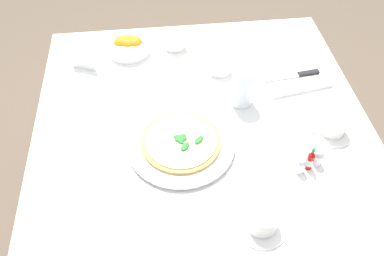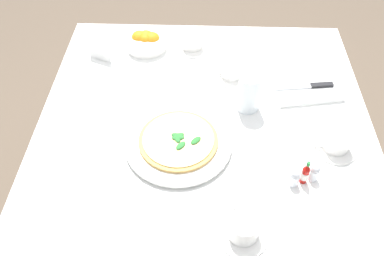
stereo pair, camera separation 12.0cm
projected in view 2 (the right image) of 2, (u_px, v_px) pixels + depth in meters
ground_plane at (201, 233)px, 1.79m from camera, size 8.00×8.00×0.00m
dining_table at (204, 148)px, 1.35m from camera, size 1.03×1.03×0.73m
pizza_plate at (178, 143)px, 1.17m from camera, size 0.31×0.31×0.02m
pizza at (178, 140)px, 1.16m from camera, size 0.23×0.23×0.02m
coffee_cup_left_edge at (192, 41)px, 1.48m from camera, size 0.13×0.13×0.06m
coffee_cup_far_left at (232, 70)px, 1.37m from camera, size 0.13×0.13×0.06m
coffee_cup_center_back at (243, 229)px, 0.97m from camera, size 0.13×0.13×0.06m
coffee_cup_near_right at (337, 141)px, 1.15m from camera, size 0.13×0.13×0.07m
water_glass_right_edge at (249, 94)px, 1.25m from camera, size 0.07×0.07×0.13m
napkin_folded at (307, 89)px, 1.33m from camera, size 0.24×0.17×0.02m
dinner_knife at (307, 86)px, 1.32m from camera, size 0.20×0.04×0.01m
citrus_bowl at (146, 41)px, 1.48m from camera, size 0.15×0.15×0.07m
hot_sauce_bottle at (305, 174)px, 1.07m from camera, size 0.02×0.02×0.08m
salt_shaker at (294, 179)px, 1.07m from camera, size 0.03×0.03×0.06m
pepper_shaker at (314, 173)px, 1.08m from camera, size 0.03×0.03×0.06m
menu_card at (99, 53)px, 1.43m from camera, size 0.08×0.04×0.06m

